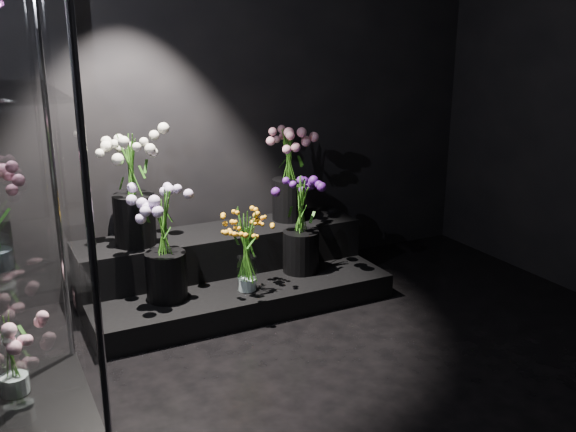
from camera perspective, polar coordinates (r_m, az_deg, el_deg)
floor at (r=3.41m, az=8.92°, el=-15.97°), size 4.00×4.00×0.00m
wall_back at (r=4.66m, az=-4.88°, el=11.34°), size 4.00×0.00×4.00m
display_riser at (r=4.49m, az=-5.31°, el=-4.86°), size 2.00×0.89×0.45m
bouquet_orange_bells at (r=4.11m, az=-3.71°, el=-2.90°), size 0.31×0.31×0.56m
bouquet_lilac at (r=4.01m, az=-10.95°, el=-1.88°), size 0.44×0.44×0.71m
bouquet_purple at (r=4.39m, az=1.17°, el=-0.41°), size 0.37×0.37×0.68m
bouquet_cream_roses at (r=4.21m, az=-13.71°, el=3.03°), size 0.50×0.50×0.74m
bouquet_pink_roses at (r=4.64m, az=0.06°, el=4.20°), size 0.40×0.40×0.66m
bouquet_case_base_pink at (r=3.39m, az=-23.45°, el=-10.95°), size 0.31×0.31×0.42m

